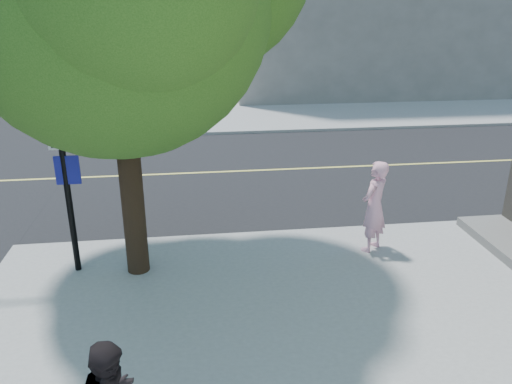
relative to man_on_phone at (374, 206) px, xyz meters
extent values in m
plane|color=black|center=(-6.12, 1.09, -1.03)|extent=(140.00, 140.00, 0.00)
cube|color=black|center=(-6.12, 5.59, -1.02)|extent=(140.00, 9.00, 0.01)
cube|color=gray|center=(7.38, 22.59, -0.97)|extent=(29.00, 25.00, 0.12)
imported|color=#ECA1BD|center=(0.00, 0.00, 0.00)|extent=(0.79, 0.77, 1.82)
cylinder|color=black|center=(-4.50, -0.26, 1.08)|extent=(0.40, 0.40, 3.98)
sphere|color=#37661C|center=(-4.50, -0.26, 3.73)|extent=(4.86, 4.86, 4.86)
cylinder|color=black|center=(-5.61, -0.10, 1.01)|extent=(0.11, 0.11, 3.85)
cube|color=white|center=(-5.56, -0.12, 1.47)|extent=(0.50, 0.04, 0.18)
cube|color=navy|center=(-5.56, -0.12, 1.01)|extent=(0.41, 0.04, 0.50)
imported|color=black|center=(-5.61, -0.10, 2.20)|extent=(0.15, 0.18, 0.92)
camera|label=1|loc=(-3.43, -8.69, 3.70)|focal=35.61mm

